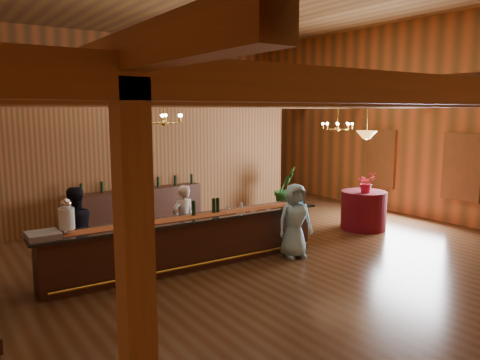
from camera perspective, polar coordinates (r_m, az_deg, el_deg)
floor at (r=10.42m, az=-0.33°, el=-8.26°), size 14.00×14.00×0.00m
wall_back at (r=16.27m, az=-14.37°, el=7.33°), size 12.00×0.10×5.50m
wall_right at (r=14.23m, az=20.28°, el=6.95°), size 0.10×14.00×5.50m
beam_grid at (r=10.41m, az=-1.93°, el=9.79°), size 11.90×13.90×0.39m
support_posts at (r=9.67m, az=1.32°, el=0.15°), size 9.20×10.20×3.20m
partition_wall at (r=12.91m, az=-10.92°, el=1.87°), size 9.00×0.18×3.10m
window_right_front at (r=13.40m, az=25.46°, el=1.44°), size 0.12×1.05×1.75m
window_right_back at (r=14.87m, az=16.80°, el=2.51°), size 0.12×1.05×1.75m
backroom_boxes at (r=14.96m, az=-13.14°, el=-1.26°), size 4.10×0.60×1.10m
tasting_bar at (r=9.15m, az=-6.26°, el=-7.51°), size 5.80×0.90×0.98m
beverage_dispenser at (r=8.30m, az=-20.39°, el=-4.23°), size 0.26×0.26×0.60m
glass_rack_tray at (r=8.19m, az=-22.88°, el=-6.23°), size 0.50×0.50×0.10m
raffle_drum at (r=10.35m, az=6.82°, el=-1.94°), size 0.34×0.24×0.30m
bar_bottle_0 at (r=9.17m, az=-5.67°, el=-3.44°), size 0.07×0.07×0.30m
bar_bottle_1 at (r=9.38m, az=-3.22°, el=-3.14°), size 0.07×0.07×0.30m
bar_bottle_2 at (r=9.42m, az=-2.73°, el=-3.08°), size 0.07×0.07×0.30m
backbar_shelf at (r=12.59m, az=-11.98°, el=-3.25°), size 3.47×0.86×0.97m
round_table at (r=12.32m, az=14.83°, el=-3.58°), size 1.13×1.13×0.98m
chandelier_left at (r=9.68m, az=-9.24°, el=7.45°), size 0.80×0.80×0.51m
chandelier_right at (r=12.78m, az=11.79°, el=6.50°), size 0.80×0.80×0.76m
pendant_lamp at (r=12.07m, az=15.17°, el=5.34°), size 0.52×0.52×0.90m
bartender at (r=9.79m, az=-6.95°, el=-4.92°), size 0.59×0.43×1.49m
staff_second at (r=9.03m, az=-19.56°, el=-5.98°), size 0.84×0.68×1.64m
guest at (r=9.68m, az=6.71°, el=-4.94°), size 0.84×0.64×1.53m
floor_plant at (r=14.17m, az=5.58°, el=-1.05°), size 0.85×0.75×1.33m
table_flowers at (r=12.03m, az=15.12°, el=-0.29°), size 0.50×0.45×0.50m
table_vase at (r=12.08m, az=15.17°, el=-0.70°), size 0.20×0.20×0.31m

